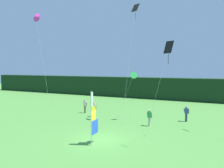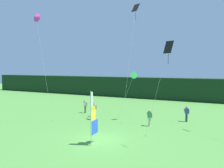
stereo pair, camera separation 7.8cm
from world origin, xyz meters
name	(u,v)px [view 1 (the left image)]	position (x,y,z in m)	size (l,w,h in m)	color
ground_plane	(99,140)	(0.00, 0.00, 0.00)	(120.00, 120.00, 0.00)	#478438
distant_treeline	(161,88)	(0.00, 23.87, 1.91)	(80.00, 2.40, 3.83)	black
banner_flag	(93,119)	(0.02, -0.97, 1.89)	(0.06, 1.03, 3.94)	#B7B7BC
person_near_banner	(186,113)	(5.58, 8.72, 0.88)	(0.55, 0.48, 1.64)	#2D334C
person_mid_field	(85,106)	(-6.23, 7.99, 0.90)	(0.55, 0.48, 1.69)	brown
person_far_left	(94,109)	(-4.15, 6.60, 0.91)	(0.55, 0.48, 1.71)	#B7B2A3
person_far_right	(149,117)	(2.51, 5.49, 0.87)	(0.55, 0.48, 1.63)	#B7B2A3
kite_black_diamond_1	(167,52)	(4.92, 0.69, 6.62)	(2.42, 2.15, 7.40)	brown
kite_magenta_delta_2	(36,17)	(-7.92, 1.88, 10.46)	(1.26, 1.35, 10.94)	brown
kite_black_diamond_3	(135,14)	(0.51, 6.84, 11.00)	(1.19, 2.14, 12.12)	brown
kite_green_delta_4	(133,76)	(0.30, 7.16, 4.77)	(2.42, 0.93, 5.17)	brown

